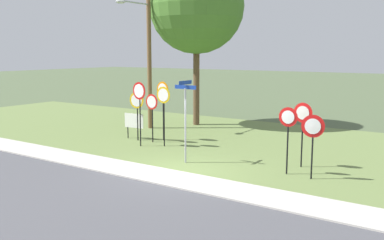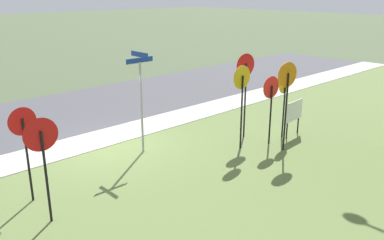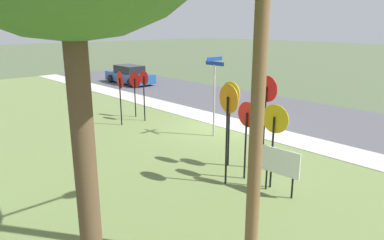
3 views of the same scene
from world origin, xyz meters
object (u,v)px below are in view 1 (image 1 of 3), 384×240
(stop_sign_near_left, at_px, (163,97))
(oak_tree_left, at_px, (196,6))
(stop_sign_near_right, at_px, (137,105))
(yield_sign_far_left, at_px, (313,132))
(stop_sign_far_right, at_px, (139,99))
(utility_pole, at_px, (147,37))
(yield_sign_near_left, at_px, (303,119))
(yield_sign_near_right, at_px, (288,125))
(notice_board, at_px, (134,122))
(stop_sign_far_left, at_px, (152,107))
(street_name_post, at_px, (185,115))
(stop_sign_far_center, at_px, (164,103))

(stop_sign_near_left, distance_m, oak_tree_left, 6.73)
(stop_sign_near_right, height_order, yield_sign_far_left, stop_sign_near_right)
(stop_sign_far_right, relative_size, utility_pole, 0.31)
(yield_sign_near_left, height_order, yield_sign_near_right, yield_sign_near_left)
(stop_sign_near_right, height_order, notice_board, stop_sign_near_right)
(stop_sign_far_left, bearing_deg, notice_board, 179.12)
(stop_sign_near_left, xyz_separation_m, street_name_post, (3.35, -2.94, -0.21))
(stop_sign_near_right, xyz_separation_m, street_name_post, (4.34, -2.20, 0.17))
(oak_tree_left, bearing_deg, notice_board, -92.37)
(stop_sign_far_center, bearing_deg, yield_sign_far_left, -8.58)
(stop_sign_near_left, xyz_separation_m, stop_sign_far_right, (-0.03, -1.66, 0.05))
(street_name_post, relative_size, notice_board, 2.53)
(street_name_post, distance_m, utility_pole, 8.47)
(yield_sign_near_left, bearing_deg, notice_board, -177.09)
(yield_sign_near_left, bearing_deg, stop_sign_far_center, -173.77)
(stop_sign_near_left, xyz_separation_m, yield_sign_far_left, (8.10, -2.41, -0.46))
(yield_sign_near_right, relative_size, notice_board, 1.89)
(stop_sign_near_left, distance_m, yield_sign_near_left, 7.37)
(yield_sign_near_left, bearing_deg, stop_sign_near_left, 177.99)
(utility_pole, bearing_deg, stop_sign_near_right, -59.65)
(yield_sign_far_left, distance_m, utility_pole, 12.16)
(stop_sign_near_right, xyz_separation_m, stop_sign_far_center, (1.86, -0.32, 0.27))
(stop_sign_far_right, xyz_separation_m, utility_pole, (-2.63, 3.77, 2.91))
(stop_sign_near_left, height_order, stop_sign_far_left, stop_sign_near_left)
(stop_sign_near_right, bearing_deg, stop_sign_far_left, -1.46)
(stop_sign_far_left, xyz_separation_m, oak_tree_left, (-1.02, 5.35, 5.12))
(utility_pole, distance_m, notice_board, 5.14)
(yield_sign_far_left, bearing_deg, utility_pole, 146.32)
(yield_sign_near_right, height_order, notice_board, yield_sign_near_right)
(stop_sign_near_left, height_order, street_name_post, street_name_post)
(stop_sign_far_left, relative_size, stop_sign_far_right, 0.79)
(stop_sign_near_left, bearing_deg, utility_pole, 151.12)
(stop_sign_far_right, bearing_deg, street_name_post, -13.91)
(stop_sign_far_left, distance_m, stop_sign_far_center, 1.12)
(yield_sign_near_left, bearing_deg, utility_pole, 168.70)
(street_name_post, bearing_deg, stop_sign_far_center, 143.06)
(yield_sign_near_left, bearing_deg, yield_sign_far_left, -51.22)
(stop_sign_far_center, xyz_separation_m, yield_sign_far_left, (7.24, -1.35, -0.35))
(stop_sign_far_right, xyz_separation_m, oak_tree_left, (-1.13, 6.35, 4.64))
(stop_sign_far_center, height_order, oak_tree_left, oak_tree_left)
(yield_sign_near_right, bearing_deg, oak_tree_left, 139.09)
(street_name_post, distance_m, notice_board, 5.39)
(stop_sign_far_right, distance_m, street_name_post, 3.62)
(yield_sign_far_left, bearing_deg, stop_sign_near_right, 158.69)
(yield_sign_far_left, relative_size, utility_pole, 0.23)
(street_name_post, xyz_separation_m, utility_pole, (-6.01, 5.05, 3.17))
(stop_sign_far_right, distance_m, yield_sign_near_left, 7.34)
(stop_sign_far_center, relative_size, yield_sign_near_right, 1.14)
(stop_sign_far_center, relative_size, yield_sign_near_left, 1.12)
(stop_sign_far_left, height_order, stop_sign_far_center, stop_sign_far_center)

